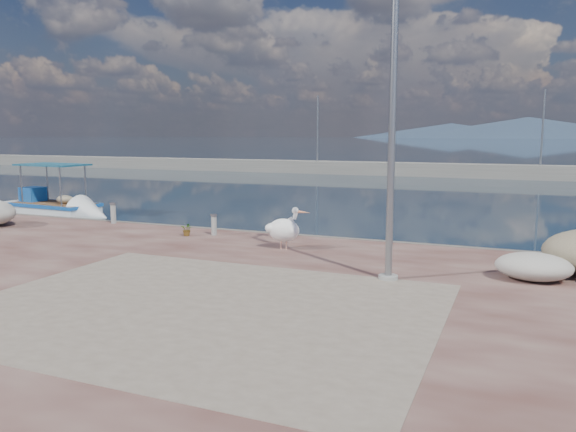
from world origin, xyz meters
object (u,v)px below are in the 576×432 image
(pelican, at_px, (284,229))
(lamp_post, at_px, (392,134))
(boat_left, at_px, (54,210))
(bollard_near, at_px, (214,224))

(pelican, bearing_deg, lamp_post, -46.70)
(lamp_post, bearing_deg, boat_left, 156.80)
(pelican, xyz_separation_m, bollard_near, (-3.05, 1.22, -0.20))
(lamp_post, bearing_deg, pelican, 148.01)
(lamp_post, height_order, bollard_near, lamp_post)
(bollard_near, bearing_deg, boat_left, 159.49)
(bollard_near, bearing_deg, pelican, -21.82)
(boat_left, distance_m, bollard_near, 11.91)
(lamp_post, distance_m, bollard_near, 7.98)
(pelican, bearing_deg, bollard_near, 143.48)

